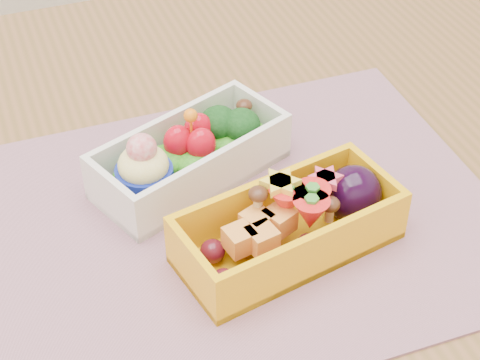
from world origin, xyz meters
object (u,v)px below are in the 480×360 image
object	(u,v)px
table	(240,273)
bento_yellow	(293,224)
bento_white	(190,155)
placemat	(234,221)

from	to	relation	value
table	bento_yellow	world-z (taller)	bento_yellow
bento_white	bento_yellow	bearing A→B (deg)	-88.08
placemat	bento_white	bearing A→B (deg)	103.75
placemat	bento_white	world-z (taller)	bento_white
bento_yellow	bento_white	bearing A→B (deg)	102.37
placemat	bento_yellow	world-z (taller)	bento_yellow
placemat	bento_yellow	xyz separation A→B (m)	(0.03, -0.05, 0.03)
table	bento_white	size ratio (longest dim) A/B	6.37
table	placemat	distance (m)	0.11
placemat	bento_white	xyz separation A→B (m)	(-0.02, 0.07, 0.03)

